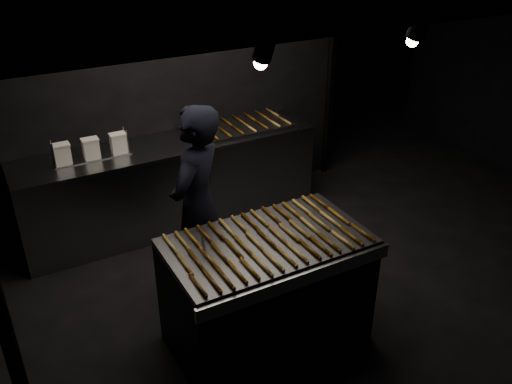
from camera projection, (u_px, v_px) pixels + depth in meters
ground at (242, 275)px, 4.91m from camera, size 80.00×80.00×0.00m
stall_structure at (216, 18)px, 4.16m from camera, size 4.30×3.30×2.62m
grill_cart at (267, 291)px, 3.99m from camera, size 1.46×0.83×0.90m
sausages_main at (267, 238)px, 3.78m from camera, size 1.28×0.79×0.03m
tongs at (203, 240)px, 3.76m from camera, size 0.18×0.41×0.02m
back_counter at (173, 184)px, 5.50m from camera, size 3.00×0.62×0.90m
tray_rack at (91, 149)px, 4.93m from camera, size 0.70×0.14×0.24m
second_grill at (238, 128)px, 5.60m from camera, size 1.12×0.55×0.05m
sausages_back at (238, 124)px, 5.58m from camera, size 0.98×0.54×0.03m
vendor at (197, 207)px, 4.30m from camera, size 0.73×0.71×1.69m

